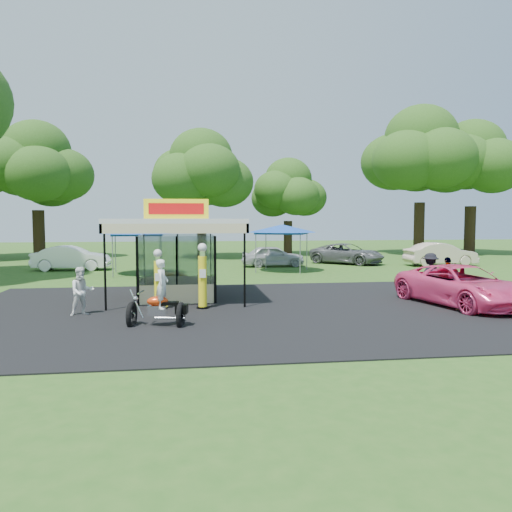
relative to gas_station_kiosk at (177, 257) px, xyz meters
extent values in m
plane|color=#29551A|center=(2.00, -4.99, -1.78)|extent=(120.00, 120.00, 0.00)
cube|color=black|center=(2.00, -2.99, -1.76)|extent=(20.00, 14.00, 0.04)
cube|color=white|center=(0.00, 0.01, -1.75)|extent=(3.00, 3.00, 0.06)
cube|color=white|center=(0.00, 0.01, 1.51)|extent=(5.40, 5.40, 0.18)
cube|color=yellow|center=(0.00, -0.49, 2.00)|extent=(2.60, 0.25, 0.80)
cube|color=red|center=(0.00, -0.62, 2.00)|extent=(2.21, 0.02, 0.45)
cylinder|color=black|center=(-2.55, -2.54, -0.18)|extent=(0.08, 0.08, 3.20)
cylinder|color=black|center=(2.55, -2.54, -0.18)|extent=(0.08, 0.08, 3.20)
cylinder|color=black|center=(-0.66, -2.51, -1.73)|extent=(0.42, 0.42, 0.10)
cylinder|color=yellow|center=(-0.66, -2.51, -0.82)|extent=(0.29, 0.29, 1.73)
cylinder|color=silver|center=(-0.66, -2.51, 0.13)|extent=(0.19, 0.19, 0.19)
sphere|color=white|center=(-0.66, -2.51, 0.33)|extent=(0.31, 0.31, 0.31)
cube|color=white|center=(-0.66, -2.69, -0.54)|extent=(0.21, 0.02, 0.29)
cylinder|color=black|center=(0.97, -2.58, -1.73)|extent=(0.46, 0.46, 0.10)
cylinder|color=yellow|center=(0.97, -2.58, -0.73)|extent=(0.31, 0.31, 1.89)
cylinder|color=silver|center=(0.97, -2.58, 0.32)|extent=(0.21, 0.21, 0.21)
sphere|color=white|center=(0.97, -2.58, 0.53)|extent=(0.34, 0.34, 0.34)
cube|color=white|center=(0.97, -2.77, -0.42)|extent=(0.23, 0.02, 0.31)
torus|color=black|center=(-1.34, -5.27, -1.43)|extent=(0.32, 0.88, 0.87)
torus|color=black|center=(0.18, -5.55, -1.43)|extent=(0.32, 0.88, 0.87)
cube|color=silver|center=(-0.53, -5.42, -1.27)|extent=(0.61, 0.39, 0.31)
ellipsoid|color=red|center=(-0.53, -5.42, -0.98)|extent=(0.66, 0.37, 0.31)
cube|color=black|center=(-0.17, -5.49, -1.04)|extent=(0.61, 0.37, 0.10)
cube|color=black|center=(0.21, -5.56, -1.21)|extent=(0.42, 0.41, 0.29)
cylinder|color=silver|center=(-1.19, -5.30, -1.06)|extent=(0.46, 0.14, 0.92)
cylinder|color=silver|center=(-1.04, -5.33, -0.70)|extent=(0.16, 0.62, 0.05)
sphere|color=silver|center=(-1.21, -5.30, -0.90)|extent=(0.17, 0.17, 0.17)
imported|color=white|center=(-0.38, -5.45, -0.44)|extent=(0.47, 0.63, 1.55)
torus|color=black|center=(-0.74, -1.16, -1.46)|extent=(0.65, 0.31, 0.66)
torus|color=black|center=(-0.85, -1.03, -1.46)|extent=(0.67, 0.39, 0.66)
cube|color=#593819|center=(10.41, -4.47, -1.27)|extent=(0.62, 0.41, 1.02)
cube|color=#593819|center=(10.41, -4.22, -1.27)|extent=(0.62, 0.41, 1.02)
imported|color=yellow|center=(0.00, 2.21, -1.30)|extent=(2.82, 1.13, 0.96)
imported|color=#F64284|center=(10.93, -3.29, -0.99)|extent=(3.71, 6.10, 1.58)
imported|color=white|center=(-3.24, -3.24, -0.93)|extent=(1.02, 0.92, 1.71)
imported|color=black|center=(10.99, -0.61, -0.84)|extent=(1.30, 0.85, 1.88)
imported|color=gray|center=(11.69, -0.84, -0.93)|extent=(1.07, 0.62, 1.71)
imported|color=white|center=(-7.10, 12.93, -0.98)|extent=(4.90, 1.75, 1.61)
imported|color=silver|center=(6.48, 13.61, -1.03)|extent=(4.48, 1.91, 1.51)
imported|color=#5D5E60|center=(12.36, 14.92, -1.02)|extent=(5.71, 5.67, 1.53)
imported|color=beige|center=(18.56, 12.54, -0.95)|extent=(5.05, 1.78, 1.66)
cylinder|color=gray|center=(-3.93, 11.23, -0.60)|extent=(0.06, 0.06, 2.37)
cylinder|color=gray|center=(-1.17, 11.23, -0.60)|extent=(0.06, 0.06, 2.37)
cylinder|color=gray|center=(-3.93, 8.47, -0.60)|extent=(0.06, 0.06, 2.37)
cylinder|color=gray|center=(-1.17, 8.47, -0.60)|extent=(0.06, 0.06, 2.37)
cube|color=#1A48AD|center=(-2.55, 9.85, 0.64)|extent=(2.96, 2.96, 0.12)
cone|color=#1A48AD|center=(-2.55, 9.85, 0.95)|extent=(4.26, 4.26, 0.49)
cylinder|color=gray|center=(5.12, 11.83, -0.58)|extent=(0.06, 0.06, 2.40)
cylinder|color=gray|center=(7.91, 11.83, -0.58)|extent=(0.06, 0.06, 2.40)
cylinder|color=gray|center=(5.12, 9.03, -0.58)|extent=(0.06, 0.06, 2.40)
cylinder|color=gray|center=(7.91, 9.03, -0.58)|extent=(0.06, 0.06, 2.40)
cube|color=#1A48AD|center=(6.52, 10.43, 0.68)|extent=(3.00, 3.00, 0.12)
cone|color=#1A48AD|center=(6.52, 10.43, 0.99)|extent=(4.32, 4.32, 0.50)
cylinder|color=black|center=(-12.05, 23.59, 0.28)|extent=(0.98, 0.98, 4.12)
ellipsoid|color=#274D16|center=(-12.05, 23.59, 5.52)|extent=(9.56, 9.56, 8.19)
cylinder|color=black|center=(1.73, 22.05, 0.13)|extent=(0.82, 0.82, 3.82)
ellipsoid|color=#274D16|center=(1.73, 22.05, 5.09)|extent=(9.17, 9.17, 7.86)
cylinder|color=black|center=(9.88, 24.84, -0.19)|extent=(0.80, 0.80, 3.19)
ellipsoid|color=#274D16|center=(9.88, 24.84, 3.88)|extent=(7.44, 7.44, 6.37)
cylinder|color=black|center=(22.30, 23.62, 0.68)|extent=(0.99, 0.99, 4.93)
ellipsoid|color=#274D16|center=(22.30, 23.62, 6.98)|extent=(11.50, 11.50, 9.86)
cylinder|color=black|center=(27.40, 23.44, 0.51)|extent=(1.03, 1.03, 4.58)
ellipsoid|color=#274D16|center=(27.40, 23.44, 6.25)|extent=(10.35, 10.35, 8.87)
camera|label=1|loc=(0.37, -21.10, 1.59)|focal=35.00mm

